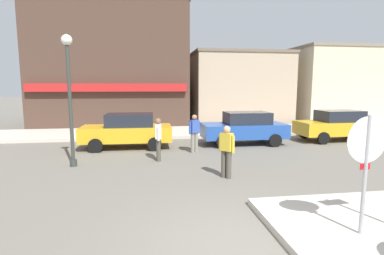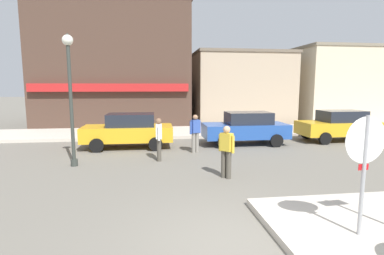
{
  "view_description": "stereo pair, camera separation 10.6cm",
  "coord_description": "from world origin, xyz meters",
  "px_view_note": "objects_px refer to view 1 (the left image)",
  "views": [
    {
      "loc": [
        -1.63,
        -4.7,
        2.79
      ],
      "look_at": [
        -0.25,
        4.5,
        1.5
      ],
      "focal_mm": 28.0,
      "sensor_mm": 36.0,
      "label": 1
    },
    {
      "loc": [
        -1.52,
        -4.72,
        2.79
      ],
      "look_at": [
        -0.25,
        4.5,
        1.5
      ],
      "focal_mm": 28.0,
      "sensor_mm": 36.0,
      "label": 2
    }
  ],
  "objects_px": {
    "parked_car_nearest": "(128,130)",
    "parked_car_second": "(245,128)",
    "pedestrian_crossing_near": "(194,132)",
    "pedestrian_kerb_side": "(226,150)",
    "stop_sign": "(366,160)",
    "lamp_post": "(69,81)",
    "parked_car_third": "(337,125)",
    "pedestrian_crossing_far": "(158,138)"
  },
  "relations": [
    {
      "from": "stop_sign",
      "to": "parked_car_third",
      "type": "relative_size",
      "value": 0.57
    },
    {
      "from": "stop_sign",
      "to": "pedestrian_crossing_far",
      "type": "height_order",
      "value": "stop_sign"
    },
    {
      "from": "parked_car_nearest",
      "to": "pedestrian_crossing_near",
      "type": "distance_m",
      "value": 3.18
    },
    {
      "from": "stop_sign",
      "to": "parked_car_second",
      "type": "height_order",
      "value": "stop_sign"
    },
    {
      "from": "parked_car_nearest",
      "to": "parked_car_second",
      "type": "distance_m",
      "value": 5.52
    },
    {
      "from": "pedestrian_crossing_near",
      "to": "stop_sign",
      "type": "bearing_deg",
      "value": -76.61
    },
    {
      "from": "stop_sign",
      "to": "lamp_post",
      "type": "bearing_deg",
      "value": 136.12
    },
    {
      "from": "lamp_post",
      "to": "pedestrian_crossing_far",
      "type": "bearing_deg",
      "value": 6.75
    },
    {
      "from": "pedestrian_crossing_near",
      "to": "pedestrian_crossing_far",
      "type": "relative_size",
      "value": 1.0
    },
    {
      "from": "parked_car_nearest",
      "to": "pedestrian_crossing_near",
      "type": "bearing_deg",
      "value": -26.35
    },
    {
      "from": "parked_car_third",
      "to": "lamp_post",
      "type": "bearing_deg",
      "value": -165.05
    },
    {
      "from": "pedestrian_kerb_side",
      "to": "parked_car_nearest",
      "type": "bearing_deg",
      "value": 122.86
    },
    {
      "from": "pedestrian_crossing_near",
      "to": "lamp_post",
      "type": "bearing_deg",
      "value": -161.1
    },
    {
      "from": "stop_sign",
      "to": "lamp_post",
      "type": "relative_size",
      "value": 0.51
    },
    {
      "from": "pedestrian_crossing_near",
      "to": "pedestrian_kerb_side",
      "type": "relative_size",
      "value": 1.0
    },
    {
      "from": "parked_car_nearest",
      "to": "pedestrian_kerb_side",
      "type": "xyz_separation_m",
      "value": [
        3.26,
        -5.05,
        0.06
      ]
    },
    {
      "from": "pedestrian_crossing_near",
      "to": "pedestrian_crossing_far",
      "type": "xyz_separation_m",
      "value": [
        -1.56,
        -1.2,
        0.0
      ]
    },
    {
      "from": "pedestrian_crossing_near",
      "to": "pedestrian_kerb_side",
      "type": "bearing_deg",
      "value": -83.52
    },
    {
      "from": "stop_sign",
      "to": "pedestrian_kerb_side",
      "type": "relative_size",
      "value": 1.43
    },
    {
      "from": "pedestrian_crossing_far",
      "to": "stop_sign",
      "type": "bearing_deg",
      "value": -62.42
    },
    {
      "from": "pedestrian_kerb_side",
      "to": "stop_sign",
      "type": "bearing_deg",
      "value": -70.7
    },
    {
      "from": "stop_sign",
      "to": "pedestrian_crossing_far",
      "type": "relative_size",
      "value": 1.43
    },
    {
      "from": "stop_sign",
      "to": "parked_car_third",
      "type": "bearing_deg",
      "value": 57.99
    },
    {
      "from": "parked_car_nearest",
      "to": "pedestrian_kerb_side",
      "type": "distance_m",
      "value": 6.01
    },
    {
      "from": "lamp_post",
      "to": "pedestrian_kerb_side",
      "type": "bearing_deg",
      "value": -22.82
    },
    {
      "from": "parked_car_second",
      "to": "parked_car_third",
      "type": "bearing_deg",
      "value": 2.84
    },
    {
      "from": "parked_car_second",
      "to": "pedestrian_crossing_far",
      "type": "height_order",
      "value": "pedestrian_crossing_far"
    },
    {
      "from": "parked_car_second",
      "to": "pedestrian_crossing_near",
      "type": "xyz_separation_m",
      "value": [
        -2.68,
        -1.47,
        0.06
      ]
    },
    {
      "from": "stop_sign",
      "to": "lamp_post",
      "type": "xyz_separation_m",
      "value": [
        -6.37,
        6.12,
        1.44
      ]
    },
    {
      "from": "parked_car_nearest",
      "to": "pedestrian_kerb_side",
      "type": "height_order",
      "value": "pedestrian_kerb_side"
    },
    {
      "from": "parked_car_nearest",
      "to": "parked_car_second",
      "type": "relative_size",
      "value": 1.01
    },
    {
      "from": "pedestrian_crossing_far",
      "to": "parked_car_nearest",
      "type": "bearing_deg",
      "value": 116.32
    },
    {
      "from": "stop_sign",
      "to": "lamp_post",
      "type": "height_order",
      "value": "lamp_post"
    },
    {
      "from": "stop_sign",
      "to": "parked_car_nearest",
      "type": "relative_size",
      "value": 0.57
    },
    {
      "from": "stop_sign",
      "to": "pedestrian_crossing_near",
      "type": "bearing_deg",
      "value": 103.39
    },
    {
      "from": "lamp_post",
      "to": "parked_car_third",
      "type": "bearing_deg",
      "value": 14.95
    },
    {
      "from": "parked_car_second",
      "to": "parked_car_third",
      "type": "xyz_separation_m",
      "value": [
        5.02,
        0.25,
        0.0
      ]
    },
    {
      "from": "parked_car_nearest",
      "to": "pedestrian_kerb_side",
      "type": "relative_size",
      "value": 2.5
    },
    {
      "from": "parked_car_third",
      "to": "pedestrian_crossing_far",
      "type": "height_order",
      "value": "pedestrian_crossing_far"
    },
    {
      "from": "lamp_post",
      "to": "parked_car_nearest",
      "type": "distance_m",
      "value": 4.03
    },
    {
      "from": "lamp_post",
      "to": "pedestrian_crossing_near",
      "type": "height_order",
      "value": "lamp_post"
    },
    {
      "from": "stop_sign",
      "to": "pedestrian_crossing_far",
      "type": "xyz_separation_m",
      "value": [
        -3.38,
        6.48,
        -0.65
      ]
    }
  ]
}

